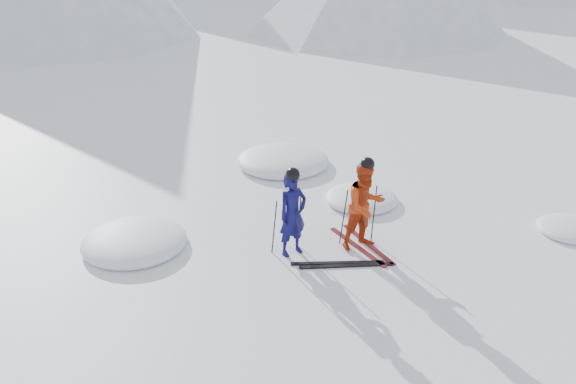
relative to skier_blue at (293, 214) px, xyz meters
name	(u,v)px	position (x,y,z in m)	size (l,w,h in m)	color
ground	(379,238)	(1.77, -0.17, -0.80)	(160.00, 160.00, 0.00)	white
skier_blue	(293,214)	(0.00, 0.00, 0.00)	(0.58, 0.38, 1.60)	#0C0C48
skier_red	(365,206)	(1.33, -0.31, 0.05)	(0.82, 0.64, 1.69)	#B5320E
pole_blue_left	(274,227)	(-0.30, 0.15, -0.27)	(0.02, 0.02, 1.07)	black
pole_blue_right	(299,219)	(0.25, 0.25, -0.27)	(0.02, 0.02, 1.07)	black
pole_red_left	(344,217)	(1.03, -0.06, -0.24)	(0.02, 0.02, 1.13)	black
pole_red_right	(374,213)	(1.63, -0.16, -0.24)	(0.02, 0.02, 1.13)	black
ski_worn_left	(357,247)	(1.21, -0.31, -0.79)	(0.09, 1.70, 0.03)	black
ski_worn_right	(368,244)	(1.45, -0.31, -0.79)	(0.09, 1.70, 0.03)	black
ski_loose_a	(338,263)	(0.59, -0.68, -0.79)	(0.09, 1.70, 0.03)	black
ski_loose_b	(347,266)	(0.69, -0.83, -0.79)	(0.09, 1.70, 0.03)	black
snow_lumps	(277,195)	(0.73, 2.47, -0.80)	(9.65, 7.36, 0.51)	white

